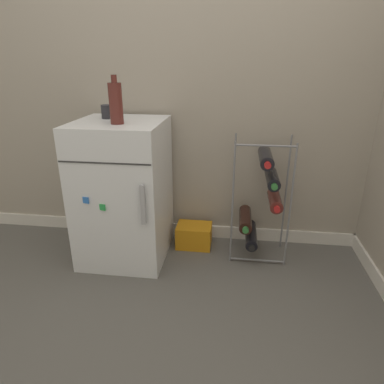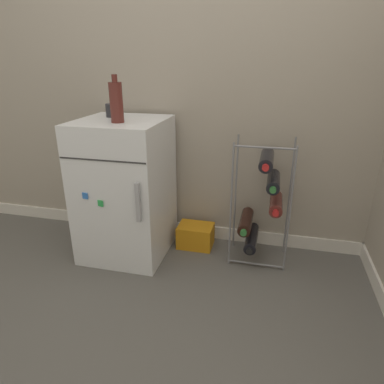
{
  "view_description": "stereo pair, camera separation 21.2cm",
  "coord_description": "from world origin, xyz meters",
  "px_view_note": "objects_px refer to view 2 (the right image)",
  "views": [
    {
      "loc": [
        0.17,
        -1.67,
        1.21
      ],
      "look_at": [
        -0.09,
        0.29,
        0.44
      ],
      "focal_mm": 32.0,
      "sensor_mm": 36.0,
      "label": 1
    },
    {
      "loc": [
        0.38,
        -1.63,
        1.21
      ],
      "look_at": [
        -0.09,
        0.29,
        0.44
      ],
      "focal_mm": 32.0,
      "sensor_mm": 36.0,
      "label": 2
    }
  ],
  "objects_px": {
    "fridge_top_cup": "(112,110)",
    "wine_rack": "(262,202)",
    "soda_box": "(196,236)",
    "fridge_top_bottle": "(116,102)",
    "mini_fridge": "(126,189)"
  },
  "relations": [
    {
      "from": "soda_box",
      "to": "fridge_top_bottle",
      "type": "height_order",
      "value": "fridge_top_bottle"
    },
    {
      "from": "fridge_top_cup",
      "to": "mini_fridge",
      "type": "bearing_deg",
      "value": -44.07
    },
    {
      "from": "wine_rack",
      "to": "fridge_top_bottle",
      "type": "relative_size",
      "value": 3.03
    },
    {
      "from": "wine_rack",
      "to": "fridge_top_cup",
      "type": "bearing_deg",
      "value": -179.5
    },
    {
      "from": "wine_rack",
      "to": "soda_box",
      "type": "xyz_separation_m",
      "value": [
        -0.43,
        0.06,
        -0.32
      ]
    },
    {
      "from": "mini_fridge",
      "to": "fridge_top_cup",
      "type": "bearing_deg",
      "value": 135.93
    },
    {
      "from": "wine_rack",
      "to": "fridge_top_cup",
      "type": "height_order",
      "value": "fridge_top_cup"
    },
    {
      "from": "mini_fridge",
      "to": "fridge_top_cup",
      "type": "distance_m",
      "value": 0.49
    },
    {
      "from": "fridge_top_cup",
      "to": "fridge_top_bottle",
      "type": "distance_m",
      "value": 0.22
    },
    {
      "from": "soda_box",
      "to": "wine_rack",
      "type": "bearing_deg",
      "value": -7.55
    },
    {
      "from": "soda_box",
      "to": "fridge_top_cup",
      "type": "xyz_separation_m",
      "value": [
        -0.51,
        -0.06,
        0.84
      ]
    },
    {
      "from": "mini_fridge",
      "to": "wine_rack",
      "type": "bearing_deg",
      "value": 6.36
    },
    {
      "from": "wine_rack",
      "to": "soda_box",
      "type": "distance_m",
      "value": 0.54
    },
    {
      "from": "soda_box",
      "to": "fridge_top_bottle",
      "type": "bearing_deg",
      "value": -149.08
    },
    {
      "from": "fridge_top_cup",
      "to": "wine_rack",
      "type": "bearing_deg",
      "value": 0.5
    }
  ]
}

